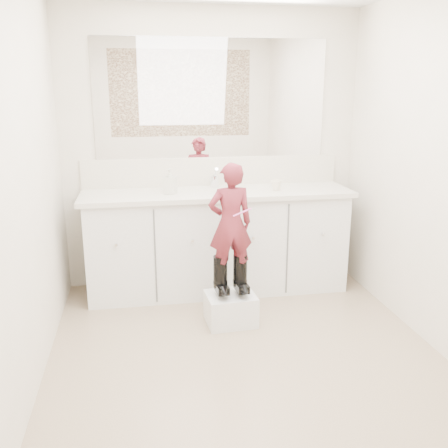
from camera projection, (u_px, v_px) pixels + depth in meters
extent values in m
plane|color=#886F59|center=(247.00, 359.00, 3.30)|extent=(3.00, 3.00, 0.00)
plane|color=beige|center=(212.00, 150.00, 4.41)|extent=(2.60, 0.00, 2.60)
plane|color=beige|center=(357.00, 266.00, 1.56)|extent=(2.60, 0.00, 2.60)
plane|color=beige|center=(21.00, 188.00, 2.76)|extent=(0.00, 3.00, 3.00)
plane|color=beige|center=(447.00, 174.00, 3.20)|extent=(0.00, 3.00, 3.00)
cube|color=silver|center=(217.00, 243.00, 4.35)|extent=(2.20, 0.55, 0.85)
cube|color=beige|center=(218.00, 193.00, 4.22)|extent=(2.28, 0.58, 0.04)
cube|color=beige|center=(212.00, 171.00, 4.44)|extent=(2.28, 0.03, 0.25)
cube|color=white|center=(212.00, 99.00, 4.28)|extent=(2.00, 0.02, 1.00)
cube|color=#472819|center=(366.00, 119.00, 1.45)|extent=(2.00, 0.01, 1.20)
cylinder|color=silver|center=(214.00, 182.00, 4.36)|extent=(0.08, 0.08, 0.10)
imported|color=beige|center=(276.00, 185.00, 4.23)|extent=(0.10, 0.10, 0.09)
imported|color=beige|center=(170.00, 181.00, 4.09)|extent=(0.12, 0.12, 0.21)
cube|color=silver|center=(231.00, 309.00, 3.78)|extent=(0.38, 0.33, 0.23)
imported|color=#B63849|center=(230.00, 224.00, 3.62)|extent=(0.34, 0.24, 0.90)
cylinder|color=#FE63C2|center=(242.00, 212.00, 3.53)|extent=(0.14, 0.02, 0.06)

